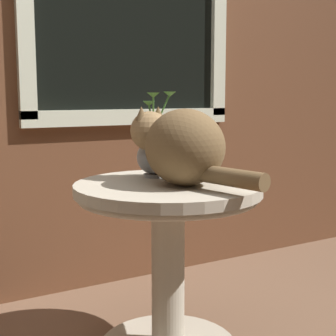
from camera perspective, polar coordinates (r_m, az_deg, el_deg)
The scene contains 3 objects.
wicker_side_table at distance 1.69m, azimuth -0.00°, elevation -7.86°, with size 0.62×0.62×0.59m.
cat at distance 1.60m, azimuth 1.52°, elevation 2.54°, with size 0.30×0.55×0.25m.
pewter_vase_with_ivy at distance 1.75m, azimuth -1.65°, elevation 1.87°, with size 0.13×0.12×0.30m.
Camera 1 is at (-0.61, -1.26, 0.88)m, focal length 53.66 mm.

